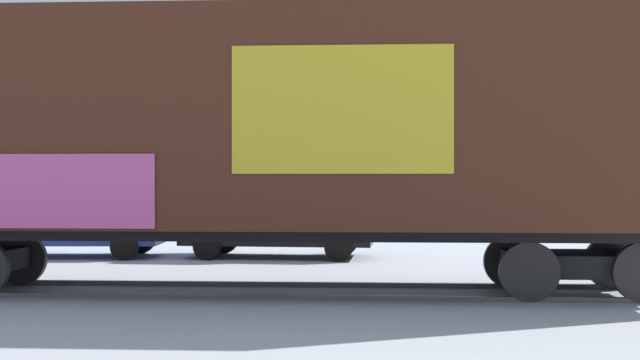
{
  "coord_description": "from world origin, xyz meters",
  "views": [
    {
      "loc": [
        2.29,
        -12.49,
        1.88
      ],
      "look_at": [
        1.56,
        0.88,
        1.86
      ],
      "focal_mm": 42.84,
      "sensor_mm": 36.0,
      "label": 1
    }
  ],
  "objects_px": {
    "freight_car": "(256,128)",
    "parked_car_black": "(277,224)",
    "parked_car_blue": "(70,223)",
    "flagpole": "(249,86)"
  },
  "relations": [
    {
      "from": "freight_car",
      "to": "flagpole",
      "type": "xyz_separation_m",
      "value": [
        -1.92,
        12.18,
        2.18
      ]
    },
    {
      "from": "freight_car",
      "to": "parked_car_black",
      "type": "xyz_separation_m",
      "value": [
        -0.3,
        5.73,
        -1.93
      ]
    },
    {
      "from": "parked_car_black",
      "to": "freight_car",
      "type": "bearing_deg",
      "value": -87.0
    },
    {
      "from": "flagpole",
      "to": "parked_car_blue",
      "type": "height_order",
      "value": "flagpole"
    },
    {
      "from": "flagpole",
      "to": "freight_car",
      "type": "bearing_deg",
      "value": -81.03
    },
    {
      "from": "flagpole",
      "to": "parked_car_blue",
      "type": "bearing_deg",
      "value": -117.25
    },
    {
      "from": "freight_car",
      "to": "flagpole",
      "type": "bearing_deg",
      "value": 98.97
    },
    {
      "from": "freight_car",
      "to": "parked_car_blue",
      "type": "height_order",
      "value": "freight_car"
    },
    {
      "from": "freight_car",
      "to": "parked_car_blue",
      "type": "xyz_separation_m",
      "value": [
        -5.31,
        5.59,
        -1.92
      ]
    },
    {
      "from": "parked_car_blue",
      "to": "parked_car_black",
      "type": "bearing_deg",
      "value": 1.57
    }
  ]
}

